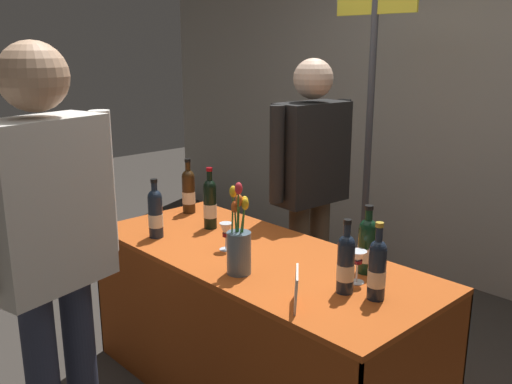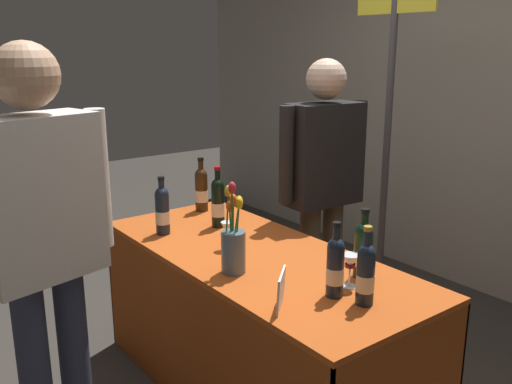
{
  "view_description": "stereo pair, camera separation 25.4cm",
  "coord_description": "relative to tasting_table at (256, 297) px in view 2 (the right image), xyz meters",
  "views": [
    {
      "loc": [
        1.79,
        -1.68,
        1.7
      ],
      "look_at": [
        0.0,
        0.0,
        1.05
      ],
      "focal_mm": 38.92,
      "sensor_mm": 36.0,
      "label": 1
    },
    {
      "loc": [
        1.96,
        -1.49,
        1.7
      ],
      "look_at": [
        0.0,
        0.0,
        1.05
      ],
      "focal_mm": 38.92,
      "sensor_mm": 36.0,
      "label": 2
    }
  ],
  "objects": [
    {
      "name": "vendor_presenter",
      "position": [
        -0.27,
        0.69,
        0.46
      ],
      "size": [
        0.24,
        0.61,
        1.64
      ],
      "rotation": [
        0.0,
        0.0,
        -1.64
      ],
      "color": "#4C4233",
      "rests_on": "ground_plane"
    },
    {
      "name": "taster_foreground_right",
      "position": [
        -0.07,
        -0.94,
        0.52
      ],
      "size": [
        0.3,
        0.59,
        1.72
      ],
      "rotation": [
        0.0,
        0.0,
        1.8
      ],
      "color": "#2D3347",
      "rests_on": "ground_plane"
    },
    {
      "name": "back_partition",
      "position": [
        0.0,
        2.06,
        0.91
      ],
      "size": [
        6.65,
        0.12,
        2.87
      ],
      "primitive_type": "cube",
      "color": "#9E998E",
      "rests_on": "ground_plane"
    },
    {
      "name": "booth_signpost",
      "position": [
        -0.23,
        1.19,
        0.74
      ],
      "size": [
        0.56,
        0.04,
        2.06
      ],
      "color": "#47474C",
      "rests_on": "ground_plane"
    },
    {
      "name": "display_bottle_1",
      "position": [
        0.49,
        0.19,
        0.35
      ],
      "size": [
        0.08,
        0.08,
        0.3
      ],
      "color": "black",
      "rests_on": "tasting_table"
    },
    {
      "name": "featured_wine_bottle",
      "position": [
        0.67,
        0.01,
        0.35
      ],
      "size": [
        0.07,
        0.07,
        0.31
      ],
      "color": "#192333",
      "rests_on": "tasting_table"
    },
    {
      "name": "display_bottle_4",
      "position": [
        -0.52,
        -0.21,
        0.36
      ],
      "size": [
        0.07,
        0.07,
        0.31
      ],
      "color": "#192333",
      "rests_on": "tasting_table"
    },
    {
      "name": "wine_glass_near_vendor",
      "position": [
        -0.14,
        -0.07,
        0.32
      ],
      "size": [
        0.07,
        0.07,
        0.13
      ],
      "color": "silver",
      "rests_on": "tasting_table"
    },
    {
      "name": "display_bottle_2",
      "position": [
        -0.76,
        0.17,
        0.36
      ],
      "size": [
        0.08,
        0.08,
        0.32
      ],
      "color": "#38230F",
      "rests_on": "tasting_table"
    },
    {
      "name": "tasting_table",
      "position": [
        0.0,
        0.0,
        0.0
      ],
      "size": [
        1.78,
        0.75,
        0.75
      ],
      "color": "#B74C19",
      "rests_on": "ground_plane"
    },
    {
      "name": "display_bottle_0",
      "position": [
        -0.44,
        0.08,
        0.37
      ],
      "size": [
        0.07,
        0.07,
        0.33
      ],
      "color": "black",
      "rests_on": "tasting_table"
    },
    {
      "name": "brochure_stand",
      "position": [
        0.5,
        -0.26,
        0.29
      ],
      "size": [
        0.12,
        0.13,
        0.14
      ],
      "primitive_type": "cube",
      "rotation": [
        0.05,
        0.0,
        2.31
      ],
      "color": "silver",
      "rests_on": "tasting_table"
    },
    {
      "name": "flower_vase",
      "position": [
        0.12,
        -0.21,
        0.35
      ],
      "size": [
        0.11,
        0.11,
        0.41
      ],
      "color": "slate",
      "rests_on": "tasting_table"
    },
    {
      "name": "display_bottle_3",
      "position": [
        0.55,
        -0.03,
        0.35
      ],
      "size": [
        0.07,
        0.07,
        0.3
      ],
      "color": "#192333",
      "rests_on": "tasting_table"
    },
    {
      "name": "wine_glass_mid",
      "position": [
        0.53,
        0.08,
        0.33
      ],
      "size": [
        0.08,
        0.08,
        0.14
      ],
      "color": "silver",
      "rests_on": "tasting_table"
    }
  ]
}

